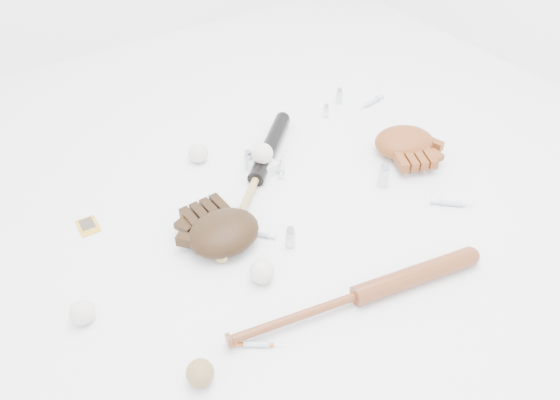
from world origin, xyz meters
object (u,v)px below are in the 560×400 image
bat_dark (256,178)px  pedestal (263,167)px  bat_wood (357,296)px  glove_dark (224,232)px

bat_dark → pedestal: bat_dark is taller
bat_dark → bat_wood: size_ratio=1.02×
bat_wood → pedestal: 0.66m
bat_wood → glove_dark: (-0.20, 0.41, 0.02)m
bat_dark → bat_wood: 0.60m
bat_wood → pedestal: bat_wood is taller
bat_dark → glove_dark: size_ratio=3.01×
bat_wood → glove_dark: 0.45m
bat_dark → pedestal: size_ratio=10.15×
bat_dark → pedestal: 0.08m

